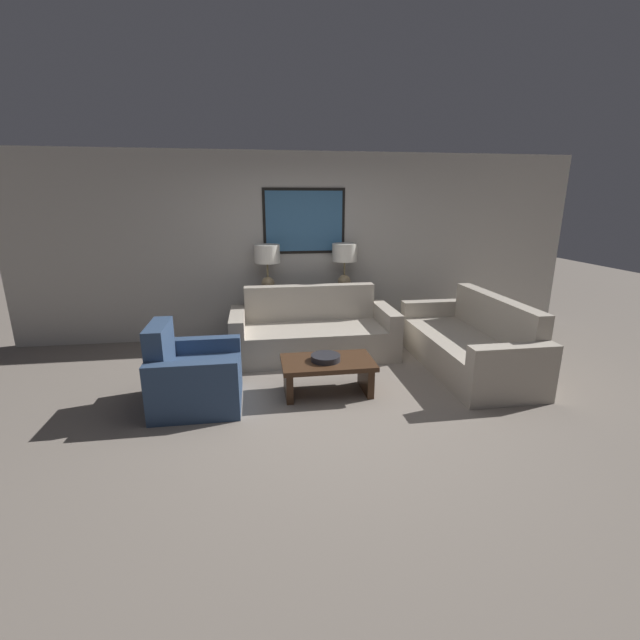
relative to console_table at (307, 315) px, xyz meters
The scene contains 10 objects.
ground_plane 2.22m from the console_table, 90.00° to the right, with size 20.00×20.00×0.00m, color slate.
back_wall 1.00m from the console_table, 90.00° to the left, with size 8.18×0.12×2.65m.
console_table is the anchor object (origin of this frame).
table_lamp_left 0.99m from the console_table, behind, with size 0.36×0.36×0.66m.
table_lamp_right 0.99m from the console_table, ahead, with size 0.36×0.36×0.66m.
couch_by_back_wall 0.67m from the console_table, 90.00° to the right, with size 2.13×0.92×0.88m.
couch_by_side 2.31m from the console_table, 37.79° to the right, with size 0.92×2.13×0.88m.
coffee_table 1.88m from the console_table, 90.36° to the right, with size 0.97×0.57×0.37m.
decorative_bowl 1.88m from the console_table, 91.02° to the right, with size 0.31×0.31×0.06m.
armchair_near_back_wall 2.36m from the console_table, 125.73° to the right, with size 0.84×0.87×0.85m.
Camera 1 is at (-0.73, -3.83, 2.00)m, focal length 24.00 mm.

